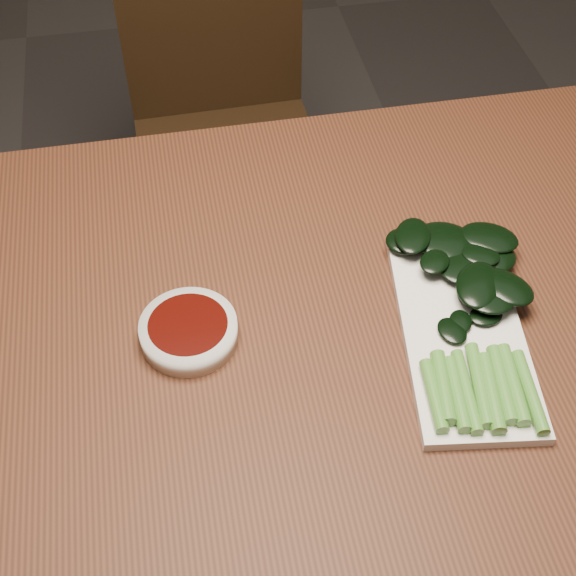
{
  "coord_description": "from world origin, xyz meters",
  "views": [
    {
      "loc": [
        -0.12,
        -0.61,
        1.52
      ],
      "look_at": [
        -0.0,
        0.05,
        0.76
      ],
      "focal_mm": 50.0,
      "sensor_mm": 36.0,
      "label": 1
    }
  ],
  "objects_px": {
    "table": "(295,355)",
    "chair_far": "(224,120)",
    "serving_plate": "(461,330)",
    "sauce_bowl": "(189,331)",
    "gai_lan": "(470,298)"
  },
  "relations": [
    {
      "from": "sauce_bowl",
      "to": "serving_plate",
      "type": "relative_size",
      "value": 0.35
    },
    {
      "from": "sauce_bowl",
      "to": "gai_lan",
      "type": "height_order",
      "value": "gai_lan"
    },
    {
      "from": "table",
      "to": "chair_far",
      "type": "bearing_deg",
      "value": 90.08
    },
    {
      "from": "serving_plate",
      "to": "chair_far",
      "type": "bearing_deg",
      "value": 103.31
    },
    {
      "from": "chair_far",
      "to": "sauce_bowl",
      "type": "height_order",
      "value": "chair_far"
    },
    {
      "from": "chair_far",
      "to": "sauce_bowl",
      "type": "relative_size",
      "value": 7.57
    },
    {
      "from": "serving_plate",
      "to": "gai_lan",
      "type": "xyz_separation_m",
      "value": [
        0.02,
        0.03,
        0.02
      ]
    },
    {
      "from": "serving_plate",
      "to": "gai_lan",
      "type": "bearing_deg",
      "value": 59.69
    },
    {
      "from": "table",
      "to": "sauce_bowl",
      "type": "distance_m",
      "value": 0.16
    },
    {
      "from": "table",
      "to": "serving_plate",
      "type": "xyz_separation_m",
      "value": [
        0.19,
        -0.06,
        0.08
      ]
    },
    {
      "from": "sauce_bowl",
      "to": "gai_lan",
      "type": "relative_size",
      "value": 0.34
    },
    {
      "from": "serving_plate",
      "to": "sauce_bowl",
      "type": "bearing_deg",
      "value": 170.55
    },
    {
      "from": "chair_far",
      "to": "sauce_bowl",
      "type": "xyz_separation_m",
      "value": [
        -0.13,
        -0.77,
        0.28
      ]
    },
    {
      "from": "table",
      "to": "chair_far",
      "type": "relative_size",
      "value": 1.57
    },
    {
      "from": "table",
      "to": "serving_plate",
      "type": "distance_m",
      "value": 0.22
    }
  ]
}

